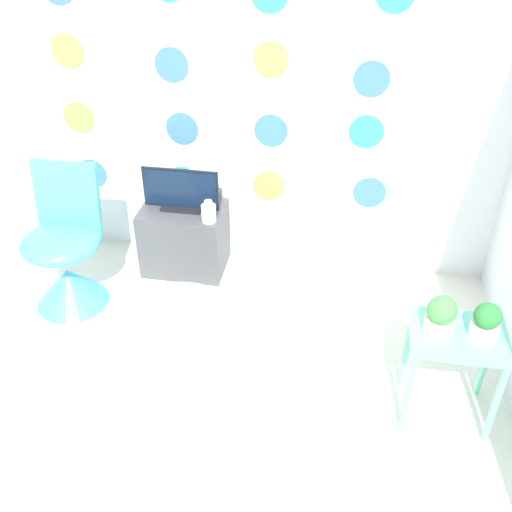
% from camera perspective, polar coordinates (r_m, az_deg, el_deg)
% --- Properties ---
extents(ground_plane, '(12.00, 12.00, 0.00)m').
position_cam_1_polar(ground_plane, '(2.91, -11.33, -21.33)').
color(ground_plane, silver).
extents(wall_back_dotted, '(4.45, 0.05, 2.60)m').
position_cam_1_polar(wall_back_dotted, '(3.67, -3.27, 17.52)').
color(wall_back_dotted, white).
rests_on(wall_back_dotted, ground_plane).
extents(rug, '(1.16, 0.93, 0.01)m').
position_cam_1_polar(rug, '(3.31, -7.40, -11.76)').
color(rug, silver).
rests_on(rug, ground_plane).
extents(bathtub, '(0.94, 0.63, 0.45)m').
position_cam_1_polar(bathtub, '(3.19, -7.23, -8.25)').
color(bathtub, white).
rests_on(bathtub, ground_plane).
extents(chair, '(0.47, 0.47, 0.87)m').
position_cam_1_polar(chair, '(3.80, -17.60, -0.64)').
color(chair, '#4CC6DB').
rests_on(chair, ground_plane).
extents(tv_cabinet, '(0.53, 0.37, 0.45)m').
position_cam_1_polar(tv_cabinet, '(3.98, -6.83, 1.68)').
color(tv_cabinet, '#4C4C51').
rests_on(tv_cabinet, ground_plane).
extents(tv, '(0.49, 0.12, 0.28)m').
position_cam_1_polar(tv, '(3.80, -7.18, 6.08)').
color(tv, black).
rests_on(tv, tv_cabinet).
extents(vase, '(0.09, 0.09, 0.14)m').
position_cam_1_polar(vase, '(3.69, -4.53, 4.15)').
color(vase, white).
rests_on(vase, tv_cabinet).
extents(side_table, '(0.45, 0.35, 0.52)m').
position_cam_1_polar(side_table, '(3.00, 18.43, -8.50)').
color(side_table, '#72D8B7').
rests_on(side_table, ground_plane).
extents(potted_plant_left, '(0.14, 0.14, 0.20)m').
position_cam_1_polar(potted_plant_left, '(2.85, 17.19, -5.48)').
color(potted_plant_left, beige).
rests_on(potted_plant_left, side_table).
extents(potted_plant_right, '(0.13, 0.13, 0.18)m').
position_cam_1_polar(potted_plant_right, '(2.90, 21.07, -5.88)').
color(potted_plant_right, white).
rests_on(potted_plant_right, side_table).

